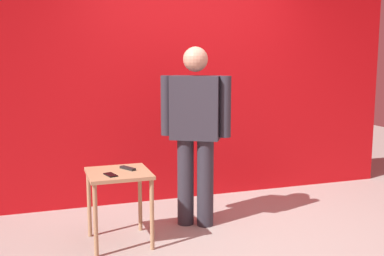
% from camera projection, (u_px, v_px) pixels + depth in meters
% --- Properties ---
extents(ground_plane, '(12.00, 12.00, 0.00)m').
position_uv_depth(ground_plane, '(252.00, 246.00, 3.92)').
color(ground_plane, '#9E9991').
extents(back_wall_red, '(4.97, 0.12, 2.98)m').
position_uv_depth(back_wall_red, '(193.00, 67.00, 5.17)').
color(back_wall_red, red).
rests_on(back_wall_red, ground_plane).
extents(standing_person, '(0.63, 0.43, 1.69)m').
position_uv_depth(standing_person, '(195.00, 127.00, 4.29)').
color(standing_person, '#2D2D38').
rests_on(standing_person, ground_plane).
extents(side_table, '(0.52, 0.52, 0.63)m').
position_uv_depth(side_table, '(119.00, 183.00, 3.91)').
color(side_table, tan).
rests_on(side_table, ground_plane).
extents(cell_phone, '(0.11, 0.16, 0.01)m').
position_uv_depth(cell_phone, '(111.00, 175.00, 3.77)').
color(cell_phone, black).
rests_on(cell_phone, side_table).
extents(tv_remote, '(0.12, 0.17, 0.02)m').
position_uv_depth(tv_remote, '(128.00, 168.00, 3.98)').
color(tv_remote, black).
rests_on(tv_remote, side_table).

